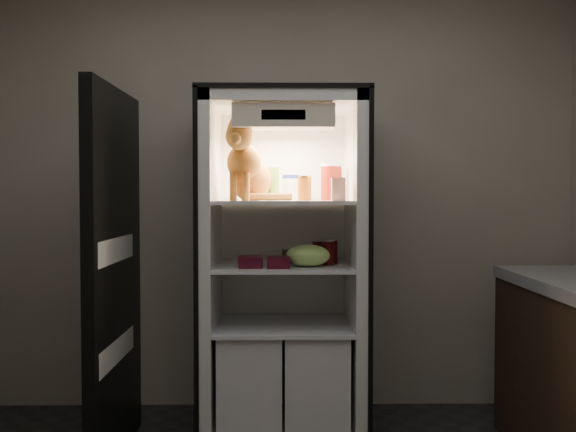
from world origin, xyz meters
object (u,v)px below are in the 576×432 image
refrigerator (283,289)px  salsa_jar (305,188)px  tabby_cat (247,170)px  soda_can_c (328,253)px  soda_can_a (318,251)px  berry_box_left (251,262)px  mayo_tub (291,187)px  condiment_jar (287,255)px  parmesan_shaker (273,184)px  pepper_jar (331,182)px  cream_carton (338,189)px  berry_box_right (279,262)px  grape_bag (308,255)px  soda_can_b (331,252)px

refrigerator → salsa_jar: (0.12, -0.10, 0.56)m
tabby_cat → soda_can_c: tabby_cat is taller
salsa_jar → soda_can_a: (0.08, 0.17, -0.36)m
soda_can_a → berry_box_left: size_ratio=0.96×
mayo_tub → condiment_jar: 0.39m
refrigerator → mayo_tub: 0.58m
parmesan_shaker → pepper_jar: size_ratio=0.89×
soda_can_a → refrigerator: bearing=-160.6°
pepper_jar → soda_can_c: size_ratio=1.56×
mayo_tub → cream_carton: mayo_tub is taller
refrigerator → condiment_jar: refrigerator is taller
salsa_jar → berry_box_right: size_ratio=1.13×
parmesan_shaker → mayo_tub: parmesan_shaker is taller
pepper_jar → berry_box_left: bearing=-147.8°
soda_can_c → parmesan_shaker: bearing=160.4°
berry_box_right → tabby_cat: bearing=144.9°
soda_can_a → condiment_jar: 0.19m
soda_can_a → berry_box_right: 0.39m
grape_bag → berry_box_left: grape_bag is taller
pepper_jar → berry_box_right: bearing=-134.9°
soda_can_b → grape_bag: soda_can_b is taller
parmesan_shaker → refrigerator: bearing=-5.6°
soda_can_c → refrigerator: bearing=157.4°
soda_can_b → pepper_jar: bearing=85.3°
parmesan_shaker → soda_can_b: bearing=-11.2°
refrigerator → soda_can_b: refrigerator is taller
pepper_jar → grape_bag: pepper_jar is taller
parmesan_shaker → salsa_jar: 0.21m
refrigerator → condiment_jar: (0.02, 0.01, 0.19)m
mayo_tub → berry_box_left: mayo_tub is taller
soda_can_a → parmesan_shaker: bearing=-165.9°
soda_can_a → condiment_jar: soda_can_a is taller
pepper_jar → soda_can_b: pepper_jar is taller
parmesan_shaker → grape_bag: 0.47m
refrigerator → soda_can_b: (0.26, -0.06, 0.22)m
condiment_jar → soda_can_b: bearing=-16.2°
refrigerator → berry_box_right: size_ratio=16.01×
parmesan_shaker → soda_can_b: parmesan_shaker is taller
grape_bag → refrigerator: bearing=124.7°
mayo_tub → condiment_jar: size_ratio=1.74×
pepper_jar → soda_can_b: bearing=-94.7°
soda_can_a → soda_can_c: soda_can_c is taller
cream_carton → condiment_jar: (-0.26, 0.27, -0.37)m
tabby_cat → condiment_jar: bearing=49.9°
salsa_jar → berry_box_left: size_ratio=1.08×
tabby_cat → soda_can_c: bearing=20.0°
cream_carton → soda_can_a: cream_carton is taller
tabby_cat → pepper_jar: size_ratio=2.16×
cream_carton → soda_can_c: size_ratio=0.91×
grape_bag → condiment_jar: bearing=118.2°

